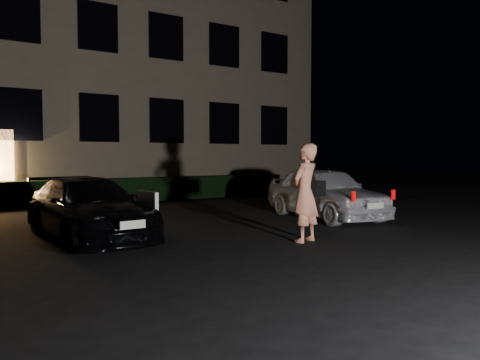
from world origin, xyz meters
TOP-DOWN VIEW (x-y plane):
  - ground at (0.00, 0.00)m, footprint 80.00×80.00m
  - building at (-0.00, 14.99)m, footprint 20.00×8.11m
  - hedge at (0.00, 10.50)m, footprint 15.00×0.70m
  - sedan at (-2.36, 3.72)m, footprint 1.99×4.33m
  - hatch at (3.75, 3.36)m, footprint 2.21×4.24m
  - man at (1.02, 1.02)m, footprint 0.88×0.65m

SIDE VIEW (x-z plane):
  - ground at x=0.00m, z-range 0.00..0.00m
  - hedge at x=0.00m, z-range 0.00..0.85m
  - sedan at x=-2.36m, z-range 0.00..1.21m
  - hatch at x=3.75m, z-range 0.00..1.38m
  - man at x=1.02m, z-range 0.00..1.91m
  - building at x=0.00m, z-range 0.00..12.00m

